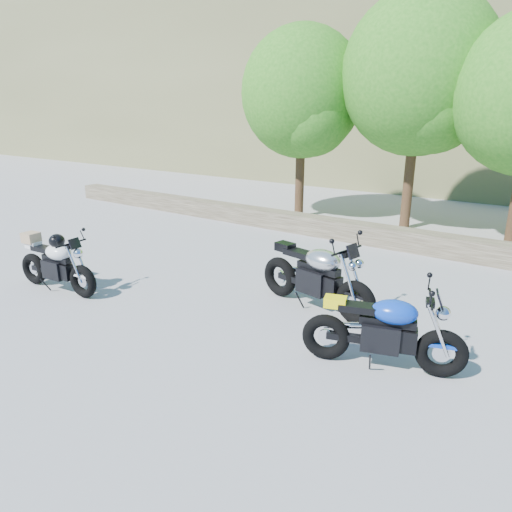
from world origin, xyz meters
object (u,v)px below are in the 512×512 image
(white_bike, at_px, (56,263))
(blue_bike, at_px, (384,332))
(silver_bike, at_px, (316,277))
(backpack, at_px, (383,329))

(white_bike, relative_size, blue_bike, 0.98)
(silver_bike, xyz_separation_m, white_bike, (-4.38, -2.05, -0.03))
(white_bike, relative_size, backpack, 5.89)
(silver_bike, relative_size, white_bike, 1.17)
(white_bike, height_order, backpack, white_bike)
(white_bike, bearing_deg, silver_bike, 19.68)
(backpack, bearing_deg, white_bike, -156.60)
(silver_bike, height_order, blue_bike, silver_bike)
(silver_bike, xyz_separation_m, blue_bike, (1.61, -1.16, -0.06))
(blue_bike, relative_size, backpack, 6.01)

